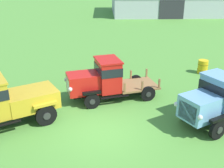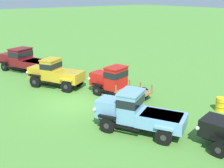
# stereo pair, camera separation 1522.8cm
# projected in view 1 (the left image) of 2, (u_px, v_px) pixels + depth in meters

# --- Properties ---
(ground_plane) EXTENTS (240.00, 240.00, 0.00)m
(ground_plane) POSITION_uv_depth(u_px,v_px,m) (100.00, 131.00, 11.51)
(ground_plane) COLOR #518E38
(farm_shed) EXTENTS (21.61, 10.71, 3.62)m
(farm_shed) POSITION_uv_depth(u_px,v_px,m) (186.00, 0.00, 40.58)
(farm_shed) COLOR #B2B7BC
(farm_shed) RESTS_ON ground
(vintage_truck_second_in_line) EXTENTS (4.67, 3.53, 2.18)m
(vintage_truck_second_in_line) POSITION_uv_depth(u_px,v_px,m) (2.00, 102.00, 11.51)
(vintage_truck_second_in_line) COLOR black
(vintage_truck_second_in_line) RESTS_ON ground
(vintage_truck_midrow_center) EXTENTS (4.87, 2.76, 2.11)m
(vintage_truck_midrow_center) POSITION_uv_depth(u_px,v_px,m) (103.00, 79.00, 13.93)
(vintage_truck_midrow_center) COLOR black
(vintage_truck_midrow_center) RESTS_ON ground
(oil_drum_beside_row) EXTENTS (0.65, 0.65, 0.86)m
(oil_drum_beside_row) POSITION_uv_depth(u_px,v_px,m) (203.00, 67.00, 17.69)
(oil_drum_beside_row) COLOR gold
(oil_drum_beside_row) RESTS_ON ground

